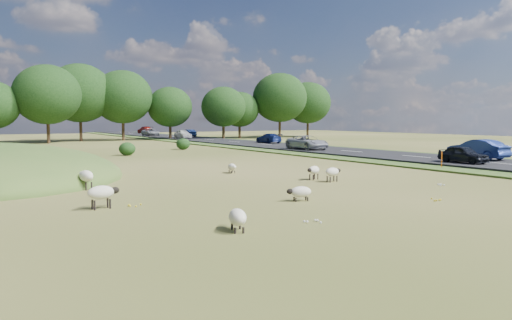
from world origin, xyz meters
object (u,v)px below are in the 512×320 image
(sheep_6, at_px, (237,217))
(car_3, at_px, (145,130))
(car_2, at_px, (307,142))
(sheep_3, at_px, (232,167))
(car_1, at_px, (183,134))
(car_7, at_px, (151,132))
(car_6, at_px, (463,154))
(sheep_4, at_px, (314,170))
(marker_post, at_px, (442,160))
(sheep_0, at_px, (86,176))
(sheep_5, at_px, (333,172))
(sheep_2, at_px, (102,193))
(car_5, at_px, (477,149))
(car_0, at_px, (269,138))
(car_4, at_px, (189,133))
(sheep_1, at_px, (300,192))

(sheep_6, distance_m, car_3, 95.66)
(car_2, bearing_deg, sheep_3, -139.38)
(car_1, bearing_deg, car_7, 90.00)
(car_6, bearing_deg, sheep_4, -176.55)
(marker_post, bearing_deg, sheep_6, -155.96)
(sheep_0, bearing_deg, car_7, -29.50)
(sheep_0, distance_m, sheep_5, 12.61)
(marker_post, bearing_deg, sheep_2, -171.74)
(sheep_3, xyz_separation_m, car_1, (16.25, 47.03, 0.60))
(sheep_6, relative_size, car_3, 0.24)
(sheep_3, relative_size, sheep_4, 0.95)
(sheep_6, bearing_deg, marker_post, -46.87)
(sheep_4, bearing_deg, car_5, 164.79)
(sheep_3, relative_size, car_5, 0.23)
(car_1, height_order, car_2, car_1)
(sheep_5, bearing_deg, sheep_4, 96.62)
(car_2, bearing_deg, car_1, 90.00)
(sheep_2, xyz_separation_m, sheep_5, (12.64, 1.84, -0.07))
(car_1, xyz_separation_m, car_7, (0.00, 15.54, -0.05))
(sheep_5, xyz_separation_m, car_7, (13.71, 69.26, 0.38))
(sheep_4, xyz_separation_m, car_3, (17.82, 82.62, 0.46))
(car_5, bearing_deg, marker_post, 17.15)
(marker_post, height_order, car_2, car_2)
(car_5, bearing_deg, sheep_4, 7.64)
(sheep_0, distance_m, car_2, 30.71)
(sheep_4, relative_size, car_3, 0.21)
(car_0, height_order, car_7, car_7)
(marker_post, relative_size, car_3, 0.23)
(sheep_0, xyz_separation_m, sheep_6, (1.94, -11.56, -0.21))
(marker_post, height_order, sheep_2, marker_post)
(marker_post, height_order, sheep_0, marker_post)
(car_4, relative_size, car_7, 0.80)
(sheep_0, distance_m, car_5, 29.52)
(marker_post, xyz_separation_m, car_3, (6.79, 82.32, 0.40))
(sheep_6, bearing_deg, car_5, -48.51)
(car_5, bearing_deg, sheep_0, -0.37)
(car_3, bearing_deg, car_6, 87.34)
(sheep_1, height_order, sheep_2, sheep_2)
(car_3, height_order, car_7, car_3)
(car_2, height_order, car_6, car_2)
(car_4, bearing_deg, car_3, -90.00)
(car_5, bearing_deg, sheep_2, 10.31)
(car_7, bearing_deg, car_3, 75.43)
(sheep_6, relative_size, car_5, 0.26)
(marker_post, distance_m, sheep_6, 22.77)
(sheep_1, xyz_separation_m, car_0, (22.71, 38.29, 0.48))
(sheep_0, xyz_separation_m, car_1, (25.72, 49.88, 0.33))
(sheep_2, relative_size, car_6, 0.35)
(sheep_2, relative_size, sheep_5, 1.13)
(sheep_2, xyz_separation_m, car_3, (30.15, 85.71, 0.38))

